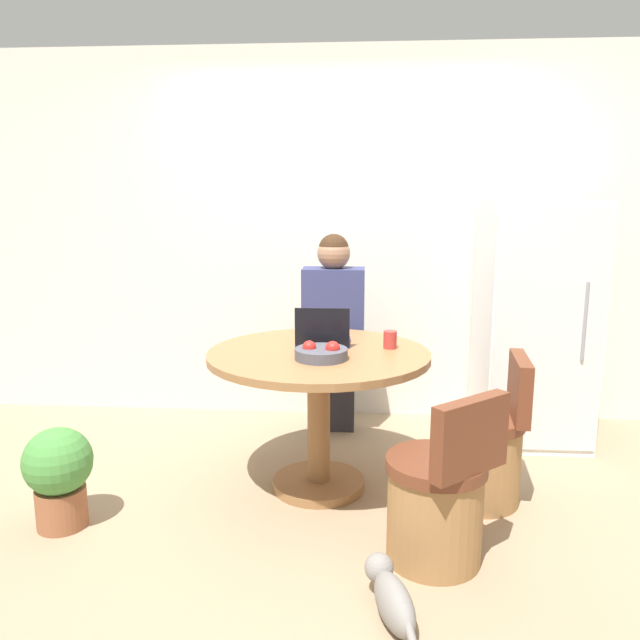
{
  "coord_description": "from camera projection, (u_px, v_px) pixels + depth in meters",
  "views": [
    {
      "loc": [
        0.15,
        -3.01,
        1.59
      ],
      "look_at": [
        -0.09,
        0.29,
        0.93
      ],
      "focal_mm": 35.0,
      "sensor_mm": 36.0,
      "label": 1
    }
  ],
  "objects": [
    {
      "name": "refrigerator",
      "position": [
        534.0,
        322.0,
        4.06
      ],
      "size": [
        0.67,
        0.72,
        1.57
      ],
      "color": "white",
      "rests_on": "ground_plane"
    },
    {
      "name": "potted_plant",
      "position": [
        59.0,
        472.0,
        3.01
      ],
      "size": [
        0.33,
        0.33,
        0.5
      ],
      "color": "#935638",
      "rests_on": "ground_plane"
    },
    {
      "name": "coffee_cup",
      "position": [
        390.0,
        340.0,
        3.37
      ],
      "size": [
        0.07,
        0.07,
        0.1
      ],
      "color": "#B2332D",
      "rests_on": "dining_table"
    },
    {
      "name": "person_seated",
      "position": [
        334.0,
        326.0,
        4.11
      ],
      "size": [
        0.4,
        0.37,
        1.36
      ],
      "rotation": [
        0.0,
        0.0,
        3.14
      ],
      "color": "#2D2D38",
      "rests_on": "ground_plane"
    },
    {
      "name": "wall_back",
      "position": [
        344.0,
        237.0,
        4.44
      ],
      "size": [
        7.0,
        0.06,
        2.6
      ],
      "color": "silver",
      "rests_on": "ground_plane"
    },
    {
      "name": "cat",
      "position": [
        391.0,
        597.0,
        2.37
      ],
      "size": [
        0.22,
        0.45,
        0.18
      ],
      "rotation": [
        0.0,
        0.0,
        1.86
      ],
      "color": "gray",
      "rests_on": "ground_plane"
    },
    {
      "name": "laptop",
      "position": [
        323.0,
        337.0,
        3.44
      ],
      "size": [
        0.3,
        0.23,
        0.22
      ],
      "rotation": [
        0.0,
        0.0,
        3.14
      ],
      "color": "#141947",
      "rests_on": "dining_table"
    },
    {
      "name": "ground_plane",
      "position": [
        333.0,
        505.0,
        3.27
      ],
      "size": [
        12.0,
        12.0,
        0.0
      ],
      "primitive_type": "plane",
      "color": "#9E8466"
    },
    {
      "name": "chair_right_side",
      "position": [
        484.0,
        451.0,
        3.26
      ],
      "size": [
        0.45,
        0.44,
        0.79
      ],
      "rotation": [
        0.0,
        0.0,
        -1.67
      ],
      "color": "#9E7042",
      "rests_on": "ground_plane"
    },
    {
      "name": "dining_table",
      "position": [
        319.0,
        385.0,
        3.35
      ],
      "size": [
        1.19,
        1.19,
        0.78
      ],
      "color": "olive",
      "rests_on": "ground_plane"
    },
    {
      "name": "fruit_bowl",
      "position": [
        321.0,
        353.0,
        3.15
      ],
      "size": [
        0.27,
        0.27,
        0.1
      ],
      "color": "#4C4C56",
      "rests_on": "dining_table"
    },
    {
      "name": "chair_near_right_corner",
      "position": [
        438.0,
        502.0,
        2.72
      ],
      "size": [
        0.51,
        0.51,
        0.79
      ],
      "rotation": [
        0.0,
        0.0,
        -2.43
      ],
      "color": "#9E7042",
      "rests_on": "ground_plane"
    }
  ]
}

